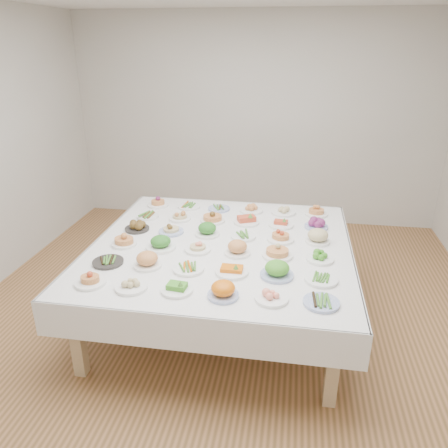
% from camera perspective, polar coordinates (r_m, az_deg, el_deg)
% --- Properties ---
extents(room_envelope, '(5.02, 5.02, 2.81)m').
position_cam_1_polar(room_envelope, '(3.58, 0.32, 13.60)').
color(room_envelope, '#A56F44').
rests_on(room_envelope, ground).
extents(display_table, '(2.26, 2.26, 0.75)m').
position_cam_1_polar(display_table, '(3.88, -0.36, -3.50)').
color(display_table, white).
rests_on(display_table, ground).
extents(dish_0, '(0.23, 0.23, 0.12)m').
position_cam_1_polar(dish_0, '(3.36, -17.12, -6.68)').
color(dish_0, white).
rests_on(dish_0, display_table).
extents(dish_1, '(0.23, 0.23, 0.09)m').
position_cam_1_polar(dish_1, '(3.24, -12.03, -7.71)').
color(dish_1, white).
rests_on(dish_1, display_table).
extents(dish_2, '(0.23, 0.23, 0.09)m').
position_cam_1_polar(dish_2, '(3.15, -6.17, -8.16)').
color(dish_2, white).
rests_on(dish_2, display_table).
extents(dish_3, '(0.22, 0.22, 0.14)m').
position_cam_1_polar(dish_3, '(3.06, -0.11, -8.45)').
color(dish_3, '#4C66B2').
rests_on(dish_3, display_table).
extents(dish_4, '(0.23, 0.23, 0.09)m').
position_cam_1_polar(dish_4, '(3.05, 6.23, -9.25)').
color(dish_4, white).
rests_on(dish_4, display_table).
extents(dish_5, '(0.24, 0.24, 0.06)m').
position_cam_1_polar(dish_5, '(3.07, 12.60, -9.79)').
color(dish_5, '#4C66B2').
rests_on(dish_5, display_table).
extents(dish_6, '(0.24, 0.24, 0.05)m').
position_cam_1_polar(dish_6, '(3.63, -14.92, -4.73)').
color(dish_6, '#2C2927').
rests_on(dish_6, display_table).
extents(dish_7, '(0.22, 0.22, 0.12)m').
position_cam_1_polar(dish_7, '(3.51, -9.99, -4.68)').
color(dish_7, white).
rests_on(dish_7, display_table).
extents(dish_8, '(0.24, 0.24, 0.05)m').
position_cam_1_polar(dish_8, '(3.42, -4.68, -5.71)').
color(dish_8, white).
rests_on(dish_8, display_table).
extents(dish_9, '(0.25, 0.25, 0.11)m').
position_cam_1_polar(dish_9, '(3.36, 1.03, -5.77)').
color(dish_9, white).
rests_on(dish_9, display_table).
extents(dish_10, '(0.25, 0.25, 0.16)m').
position_cam_1_polar(dish_10, '(3.32, 6.96, -5.62)').
color(dish_10, '#4C66B2').
rests_on(dish_10, display_table).
extents(dish_11, '(0.25, 0.25, 0.05)m').
position_cam_1_polar(dish_11, '(3.35, 12.56, -6.96)').
color(dish_11, white).
rests_on(dish_11, display_table).
extents(dish_12, '(0.25, 0.24, 0.14)m').
position_cam_1_polar(dish_12, '(3.90, -12.96, -1.79)').
color(dish_12, white).
rests_on(dish_12, display_table).
extents(dish_13, '(0.28, 0.28, 0.16)m').
position_cam_1_polar(dish_13, '(3.78, -8.29, -2.13)').
color(dish_13, white).
rests_on(dish_13, display_table).
extents(dish_14, '(0.22, 0.22, 0.11)m').
position_cam_1_polar(dish_14, '(3.72, -3.45, -2.89)').
color(dish_14, white).
rests_on(dish_14, display_table).
extents(dish_15, '(0.22, 0.22, 0.13)m').
position_cam_1_polar(dish_15, '(3.65, 1.76, -3.05)').
color(dish_15, white).
rests_on(dish_15, display_table).
extents(dish_16, '(0.25, 0.25, 0.15)m').
position_cam_1_polar(dish_16, '(3.63, 7.00, -3.22)').
color(dish_16, white).
rests_on(dish_16, display_table).
extents(dish_17, '(0.22, 0.22, 0.09)m').
position_cam_1_polar(dish_17, '(3.64, 12.43, -4.10)').
color(dish_17, white).
rests_on(dish_17, display_table).
extents(dish_18, '(0.23, 0.23, 0.10)m').
position_cam_1_polar(dish_18, '(4.20, -11.32, -0.18)').
color(dish_18, '#2C2927').
rests_on(dish_18, display_table).
extents(dish_19, '(0.23, 0.23, 0.12)m').
position_cam_1_polar(dish_19, '(4.08, -6.94, -0.40)').
color(dish_19, '#4C66B2').
rests_on(dish_19, display_table).
extents(dish_20, '(0.22, 0.22, 0.14)m').
position_cam_1_polar(dish_20, '(4.00, -2.21, -0.61)').
color(dish_20, white).
rests_on(dish_20, display_table).
extents(dish_21, '(0.22, 0.22, 0.05)m').
position_cam_1_polar(dish_21, '(3.97, 2.53, -1.50)').
color(dish_21, white).
rests_on(dish_21, display_table).
extents(dish_22, '(0.24, 0.24, 0.13)m').
position_cam_1_polar(dish_22, '(3.93, 7.40, -1.41)').
color(dish_22, white).
rests_on(dish_22, display_table).
extents(dish_23, '(0.22, 0.22, 0.13)m').
position_cam_1_polar(dish_23, '(3.95, 12.16, -1.57)').
color(dish_23, white).
rests_on(dish_23, display_table).
extents(dish_24, '(0.22, 0.22, 0.06)m').
position_cam_1_polar(dish_24, '(4.49, -9.93, 1.15)').
color(dish_24, white).
rests_on(dish_24, display_table).
extents(dish_25, '(0.22, 0.22, 0.12)m').
position_cam_1_polar(dish_25, '(4.38, -5.80, 1.29)').
color(dish_25, white).
rests_on(dish_25, display_table).
extents(dish_26, '(0.24, 0.24, 0.14)m').
position_cam_1_polar(dish_26, '(4.30, -1.50, 1.13)').
color(dish_26, white).
rests_on(dish_26, display_table).
extents(dish_27, '(0.24, 0.24, 0.12)m').
position_cam_1_polar(dish_27, '(4.27, 2.96, 0.74)').
color(dish_27, white).
rests_on(dish_27, display_table).
extents(dish_28, '(0.24, 0.24, 0.09)m').
position_cam_1_polar(dish_28, '(4.25, 7.44, 0.19)').
color(dish_28, white).
rests_on(dish_28, display_table).
extents(dish_29, '(0.22, 0.22, 0.11)m').
position_cam_1_polar(dish_29, '(4.26, 11.97, 0.11)').
color(dish_29, '#4C66B2').
rests_on(dish_29, display_table).
extents(dish_30, '(0.22, 0.22, 0.12)m').
position_cam_1_polar(dish_30, '(4.78, -8.63, 2.90)').
color(dish_30, white).
rests_on(dish_30, display_table).
extents(dish_31, '(0.24, 0.24, 0.06)m').
position_cam_1_polar(dish_31, '(4.71, -4.60, 2.42)').
color(dish_31, white).
rests_on(dish_31, display_table).
extents(dish_32, '(0.22, 0.22, 0.05)m').
position_cam_1_polar(dish_32, '(4.63, -0.66, 2.11)').
color(dish_32, '#4C66B2').
rests_on(dish_32, display_table).
extents(dish_33, '(0.24, 0.24, 0.09)m').
position_cam_1_polar(dish_33, '(4.58, 3.58, 2.06)').
color(dish_33, white).
rests_on(dish_33, display_table).
extents(dish_34, '(0.25, 0.25, 0.10)m').
position_cam_1_polar(dish_34, '(4.56, 7.76, 1.82)').
color(dish_34, white).
rests_on(dish_34, display_table).
extents(dish_35, '(0.23, 0.23, 0.14)m').
position_cam_1_polar(dish_35, '(4.57, 11.99, 1.89)').
color(dish_35, white).
rests_on(dish_35, display_table).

